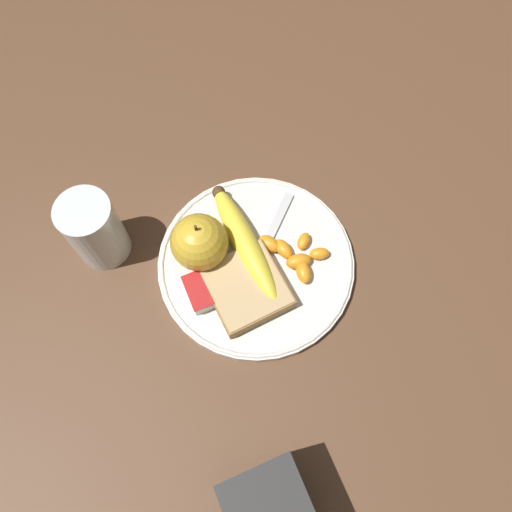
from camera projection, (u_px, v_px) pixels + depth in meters
name	position (u px, v px, depth m)	size (l,w,h in m)	color
ground_plane	(256.00, 265.00, 0.66)	(3.00, 3.00, 0.00)	brown
plate	(256.00, 263.00, 0.65)	(0.26, 0.26, 0.01)	silver
juice_glass	(95.00, 231.00, 0.62)	(0.07, 0.07, 0.10)	silver
apple	(199.00, 242.00, 0.62)	(0.07, 0.07, 0.08)	gold
banana	(245.00, 243.00, 0.64)	(0.18, 0.04, 0.03)	yellow
bread_slice	(246.00, 287.00, 0.62)	(0.10, 0.10, 0.02)	olive
fork	(259.00, 258.00, 0.65)	(0.13, 0.14, 0.00)	silver
jam_packet	(203.00, 291.00, 0.62)	(0.05, 0.04, 0.02)	silver
orange_segment_0	(283.00, 292.00, 0.62)	(0.03, 0.03, 0.02)	orange
orange_segment_1	(304.00, 241.00, 0.65)	(0.03, 0.03, 0.01)	orange
orange_segment_2	(270.00, 244.00, 0.65)	(0.04, 0.03, 0.02)	orange
orange_segment_3	(299.00, 261.00, 0.64)	(0.03, 0.04, 0.02)	orange
orange_segment_4	(303.00, 272.00, 0.63)	(0.03, 0.02, 0.02)	orange
orange_segment_5	(319.00, 254.00, 0.64)	(0.02, 0.03, 0.01)	orange
orange_segment_6	(283.00, 249.00, 0.65)	(0.03, 0.02, 0.02)	orange
orange_segment_7	(275.00, 287.00, 0.63)	(0.03, 0.03, 0.02)	orange
condiment_caddy	(267.00, 507.00, 0.50)	(0.08, 0.08, 0.10)	#2D2D2D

